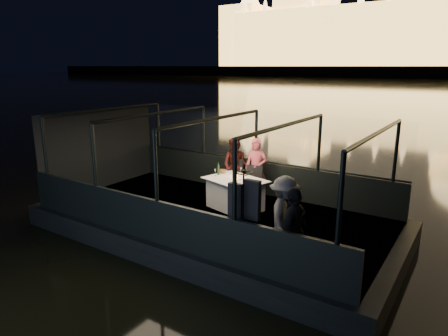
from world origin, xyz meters
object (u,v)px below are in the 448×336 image
Objects in this scene: person_man_maroon at (236,168)px; wine_bottle at (218,169)px; dining_table_central at (235,194)px; passenger_dark at (294,226)px; chair_port_right at (251,185)px; passenger_stripe at (284,212)px; person_woman_coral at (256,171)px; coat_stand at (243,215)px; chair_port_left at (234,179)px.

person_man_maroon reaches higher than wine_bottle.
passenger_dark reaches higher than dining_table_central.
chair_port_right is 0.61× the size of passenger_stripe.
wine_bottle is (-0.65, -0.55, 0.47)m from chair_port_right.
passenger_dark is (2.44, -2.82, 0.40)m from chair_port_right.
passenger_stripe reaches higher than person_man_maroon.
dining_table_central is at bearing -128.34° from passenger_dark.
wine_bottle is at bearing -98.22° from person_man_maroon.
person_woman_coral is at bearing 56.09° from wine_bottle.
coat_stand is 0.91m from passenger_dark.
passenger_dark is (3.12, -3.15, 0.10)m from person_man_maroon.
chair_port_right is at bearing 4.83° from chair_port_left.
dining_table_central is at bearing 34.59° from passenger_stripe.
person_man_maroon is at bearing 121.57° from dining_table_central.
passenger_dark is at bearing -40.60° from dining_table_central.
coat_stand is (2.22, -3.23, 0.45)m from chair_port_left.
person_woman_coral is at bearing 80.55° from chair_port_right.
coat_stand is at bearing -79.20° from chair_port_right.
dining_table_central is 0.92× the size of person_man_maroon.
person_man_maroon is at bearing -133.08° from passenger_dark.
person_man_maroon reaches higher than dining_table_central.
chair_port_left is at bearing 123.92° from dining_table_central.
chair_port_left is at bearing 29.28° from passenger_stripe.
passenger_dark is at bearing -19.80° from chair_port_left.
person_woman_coral is 1.03× the size of person_man_maroon.
passenger_stripe is at bearing -18.75° from chair_port_left.
passenger_dark is at bearing -65.67° from chair_port_right.
person_woman_coral reaches higher than person_man_maroon.
coat_stand is 1.13× the size of passenger_dark.
person_woman_coral is at bearing -8.31° from person_man_maroon.
chair_port_right is at bearing 23.94° from passenger_stripe.
chair_port_right is at bearing -36.19° from person_man_maroon.
wine_bottle is at bearing 39.30° from passenger_stripe.
passenger_dark reaches higher than chair_port_right.
passenger_dark is at bearing -55.25° from person_man_maroon.
passenger_dark is 3.84m from wine_bottle.
person_man_maroon is at bearing 123.77° from coat_stand.
dining_table_central is 1.10m from person_woman_coral.
passenger_dark reaches higher than person_man_maroon.
person_woman_coral is 5.10× the size of wine_bottle.
person_man_maroon is 4.43m from passenger_dark.
passenger_dark is (0.90, 0.17, -0.05)m from coat_stand.
wine_bottle is at bearing 167.24° from dining_table_central.
person_man_maroon is 1.03× the size of passenger_stripe.
passenger_dark is at bearing -68.03° from person_woman_coral.
dining_table_central is 1.48× the size of chair_port_left.
wine_bottle reaches higher than dining_table_central.
person_woman_coral is at bearing 89.69° from dining_table_central.
passenger_dark is (2.49, -2.13, 0.47)m from dining_table_central.
coat_stand reaches higher than chair_port_right.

